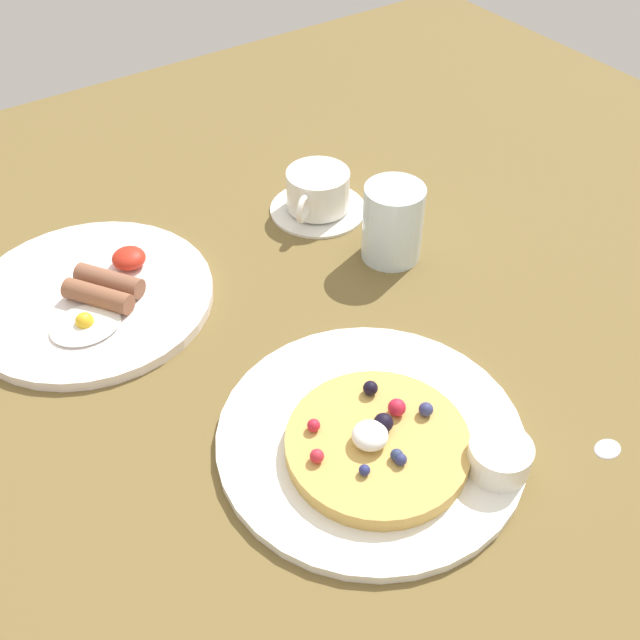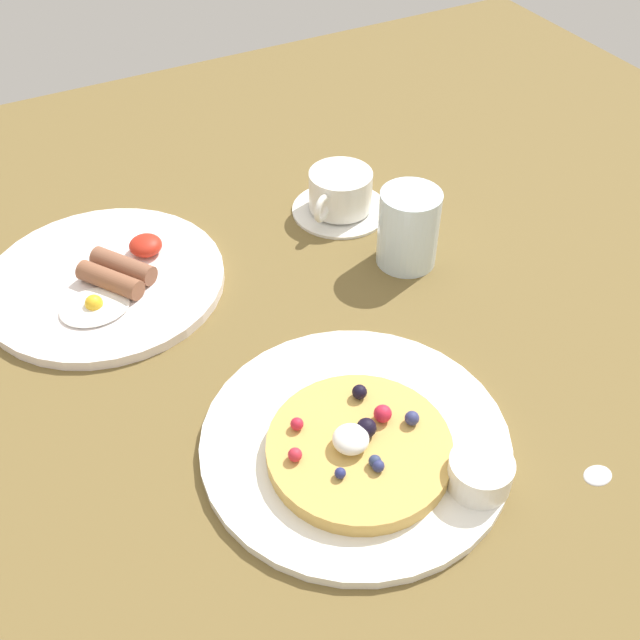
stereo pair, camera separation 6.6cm
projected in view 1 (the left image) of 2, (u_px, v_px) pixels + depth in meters
ground_plane at (302, 386)px, 80.21cm from camera, size 168.99×149.72×3.00cm
pancake_plate at (370, 438)px, 72.61cm from camera, size 29.34×29.34×1.07cm
pancake_with_berries at (377, 444)px, 70.12cm from camera, size 17.10×17.10×3.72cm
syrup_ramekin at (499, 457)px, 68.33cm from camera, size 5.75×5.75×3.14cm
breakfast_plate at (91, 297)px, 87.25cm from camera, size 27.83×27.83×1.25cm
fried_breakfast at (105, 290)px, 85.74cm from camera, size 14.20×12.38×2.59cm
coffee_saucer at (318, 208)px, 100.67cm from camera, size 12.65×12.65×0.77cm
coffee_cup at (318, 189)px, 98.53cm from camera, size 10.01×8.36×5.02cm
water_glass at (393, 223)px, 90.78cm from camera, size 7.24×7.24×9.58cm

